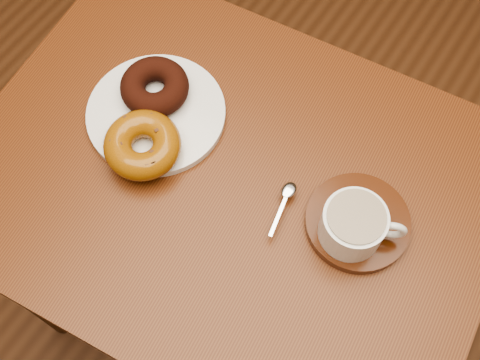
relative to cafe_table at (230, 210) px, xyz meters
The scene contains 8 objects.
ground 0.66m from the cafe_table, 94.37° to the left, with size 6.00×6.00×0.00m, color brown.
cafe_table is the anchor object (origin of this frame).
donut_plate 0.21m from the cafe_table, 169.57° to the left, with size 0.22×0.22×0.01m, color white.
donut_cinnamon 0.24m from the cafe_table, 162.57° to the left, with size 0.11×0.11×0.04m, color black.
donut_caramel 0.21m from the cafe_table, 163.70° to the right, with size 0.14×0.14×0.04m.
saucer 0.24m from the cafe_table, 12.02° to the left, with size 0.15×0.15×0.02m, color #3E1908.
coffee_cup 0.26m from the cafe_table, ahead, with size 0.12×0.09×0.06m.
teaspoon 0.17m from the cafe_table, 11.11° to the left, with size 0.03×0.09×0.01m.
Camera 1 is at (0.24, -0.45, 1.60)m, focal length 45.00 mm.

